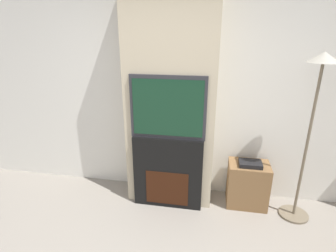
# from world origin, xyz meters

# --- Properties ---
(wall_back) EXTENTS (6.00, 0.06, 2.70)m
(wall_back) POSITION_xyz_m (0.00, 2.03, 1.35)
(wall_back) COLOR silver
(wall_back) RESTS_ON ground_plane
(chimney_breast) EXTENTS (1.03, 0.40, 2.70)m
(chimney_breast) POSITION_xyz_m (0.00, 1.80, 1.35)
(chimney_breast) COLOR beige
(chimney_breast) RESTS_ON ground_plane
(fireplace) EXTENTS (0.82, 0.15, 0.89)m
(fireplace) POSITION_xyz_m (0.00, 1.60, 0.44)
(fireplace) COLOR black
(fireplace) RESTS_ON ground_plane
(television) EXTENTS (0.84, 0.07, 0.71)m
(television) POSITION_xyz_m (0.00, 1.60, 1.25)
(television) COLOR #2D2D33
(television) RESTS_ON fireplace
(floor_lamp) EXTENTS (0.33, 0.33, 1.85)m
(floor_lamp) POSITION_xyz_m (1.48, 1.65, 1.34)
(floor_lamp) COLOR #726651
(floor_lamp) RESTS_ON ground_plane
(media_stand) EXTENTS (0.48, 0.35, 0.60)m
(media_stand) POSITION_xyz_m (0.95, 1.78, 0.28)
(media_stand) COLOR brown
(media_stand) RESTS_ON ground_plane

